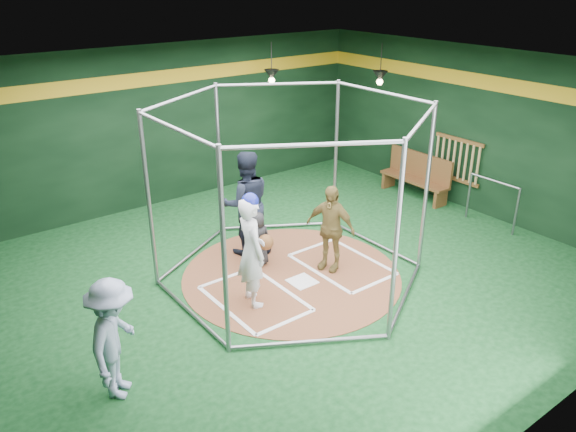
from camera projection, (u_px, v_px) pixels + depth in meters
room_shell at (291, 181)px, 9.11m from camera, size 10.10×9.10×3.53m
clay_disc at (291, 275)px, 9.80m from camera, size 3.80×3.80×0.01m
home_plate at (302, 281)px, 9.58m from camera, size 0.43×0.43×0.01m
batter_box_left at (254, 298)px, 9.09m from camera, size 1.17×1.77×0.01m
batter_box_right at (341, 264)px, 10.14m from camera, size 1.17×1.77×0.01m
batting_cage at (292, 196)px, 9.20m from camera, size 4.05×4.67×3.00m
bat_rack at (457, 160)px, 12.40m from camera, size 0.07×1.25×0.98m
pendant_lamp_near at (272, 75)px, 12.54m from camera, size 0.34×0.34×0.90m
pendant_lamp_far at (380, 76)px, 12.38m from camera, size 0.34×0.34×0.90m
batter_figure at (251, 250)px, 8.64m from camera, size 0.55×0.73×1.87m
visitor_leopard at (330, 228)px, 9.73m from camera, size 0.71×0.99×1.56m
catcher_figure at (259, 239)px, 9.93m from camera, size 0.54×0.59×1.01m
umpire at (246, 203)px, 10.22m from camera, size 1.16×1.04×1.97m
bystander_blue at (114, 339)px, 6.78m from camera, size 1.12×1.18×1.61m
dugout_bench at (417, 174)px, 13.05m from camera, size 0.42×1.78×1.04m
steel_railing at (493, 195)px, 11.45m from camera, size 0.05×1.17×1.01m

